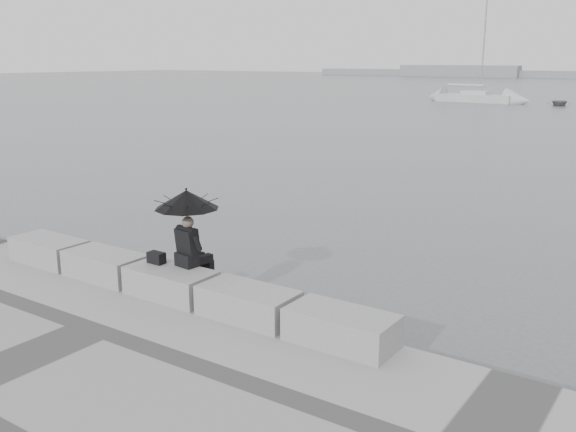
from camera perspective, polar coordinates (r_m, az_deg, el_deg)
The scene contains 10 objects.
ground at distance 11.94m, azimuth -8.69°, elevation -8.68°, with size 360.00×360.00×0.00m, color #4E5154.
stone_block_far_left at distance 13.88m, azimuth -20.45°, elevation -2.90°, with size 1.60×0.80×0.50m, color gray.
stone_block_left at distance 12.57m, azimuth -15.92°, elevation -4.26°, with size 1.60×0.80×0.50m, color gray.
stone_block_centre at distance 11.37m, azimuth -10.37°, elevation -5.87°, with size 1.60×0.80×0.50m, color gray.
stone_block_right at distance 10.31m, azimuth -3.55°, elevation -7.77°, with size 1.60×0.80×0.50m, color gray.
stone_block_far_right at distance 9.43m, azimuth 4.76°, elevation -9.90°, with size 1.60×0.80×0.50m, color gray.
seated_person at distance 11.16m, azimuth -9.02°, elevation 0.48°, with size 1.12×1.12×1.39m.
bag at distance 11.63m, azimuth -11.62°, elevation -3.66°, with size 0.31×0.18×0.20m, color black.
sailboat_left at distance 71.88m, azimuth 16.33°, elevation 10.11°, with size 8.37×3.24×12.90m.
dinghy at distance 69.63m, azimuth 22.97°, elevation 9.27°, with size 3.27×1.38×0.55m, color gray.
Camera 1 is at (7.62, -7.99, 4.54)m, focal length 40.00 mm.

